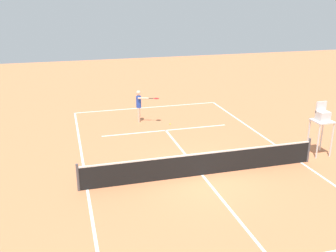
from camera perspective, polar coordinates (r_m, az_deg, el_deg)
The scene contains 6 objects.
ground_plane at distance 15.42m, azimuth 5.11°, elevation -7.29°, with size 60.00×60.00×0.00m, color #D37A4C.
court_lines at distance 15.42m, azimuth 5.11°, elevation -7.28°, with size 9.12×20.13×0.01m.
tennis_net at distance 15.21m, azimuth 5.17°, elevation -5.61°, with size 9.72×0.10×1.07m.
player_serving at distance 21.36m, azimuth -4.26°, elevation 3.39°, with size 1.23×0.91×1.81m.
tennis_ball at distance 21.17m, azimuth 0.30°, elevation 0.32°, with size 0.07×0.07×0.07m, color #CCE033.
umpire_chair at distance 18.04m, azimuth 21.99°, elevation 0.80°, with size 0.80×0.80×2.41m.
Camera 1 is at (5.01, 12.91, 6.80)m, focal length 40.90 mm.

